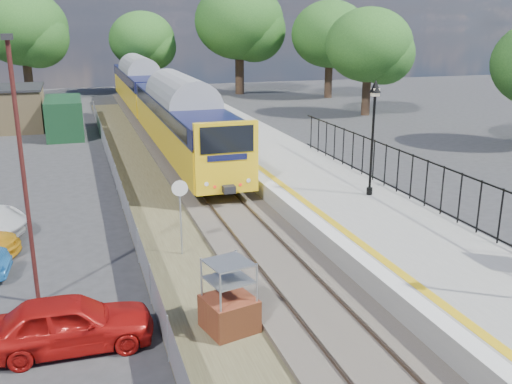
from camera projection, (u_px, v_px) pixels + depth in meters
name	position (u px, v px, depth m)	size (l,w,h in m)	color
ground	(304.00, 298.00, 16.31)	(120.00, 120.00, 0.00)	#2D2D30
track_bed	(210.00, 201.00, 24.98)	(5.90, 80.00, 0.29)	#473F38
platform	(324.00, 194.00, 24.72)	(5.00, 70.00, 0.90)	gray
platform_edge	(279.00, 188.00, 23.99)	(0.90, 70.00, 0.01)	silver
victorian_lamp_north	(374.00, 111.00, 22.12)	(0.44, 0.44, 4.60)	black
palisade_fence	(456.00, 195.00, 19.75)	(0.12, 26.00, 2.00)	black
wire_fence	(118.00, 183.00, 25.88)	(0.06, 52.00, 1.20)	#999EA3
outbuilding	(0.00, 110.00, 41.20)	(10.80, 10.10, 3.12)	#9D8458
tree_line	(148.00, 34.00, 53.20)	(56.80, 43.80, 11.88)	#332319
train	(156.00, 97.00, 42.01)	(2.82, 40.83, 3.51)	yellow
brick_plinth	(229.00, 298.00, 14.33)	(1.45, 1.45, 1.94)	brown
speed_sign	(180.00, 206.00, 18.78)	(0.53, 0.13, 2.66)	#999EA3
carpark_lamp	(22.00, 159.00, 14.89)	(0.25, 0.50, 7.32)	#461A17
car_red	(69.00, 323.00, 13.63)	(1.59, 3.96, 1.35)	#AA120F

